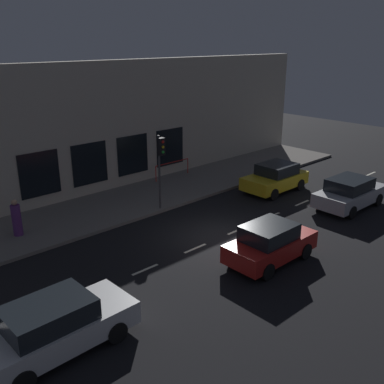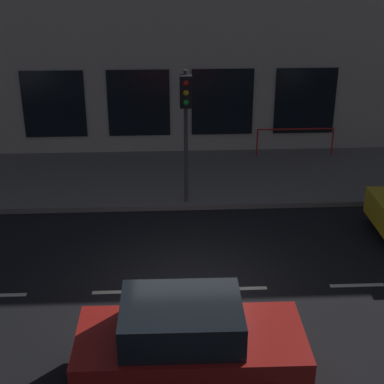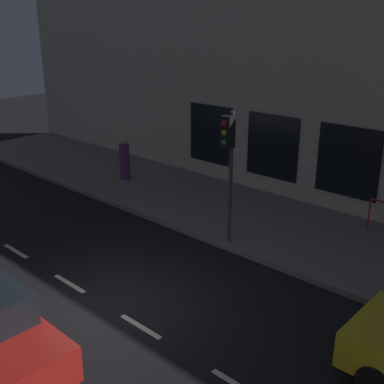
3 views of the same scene
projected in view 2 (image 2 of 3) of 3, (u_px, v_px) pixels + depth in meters
ground_plane at (194, 290)px, 12.64m from camera, size 60.00×60.00×0.00m
sidewalk at (183, 177)px, 18.32m from camera, size 4.50×32.00×0.15m
building_facade at (180, 50)px, 19.22m from camera, size 0.65×32.00×7.18m
lane_centre_line at (240, 289)px, 12.68m from camera, size 0.12×27.20×0.01m
traffic_light at (186, 109)px, 15.25m from camera, size 0.45×0.32×3.73m
parked_car_3 at (188, 343)px, 9.77m from camera, size 1.85×3.86×1.58m
red_railing at (295, 135)px, 19.58m from camera, size 0.05×2.63×0.97m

